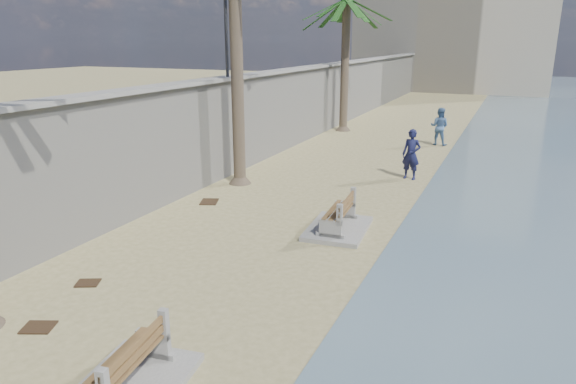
% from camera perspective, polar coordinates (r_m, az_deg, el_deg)
% --- Properties ---
extents(seawall, '(0.45, 70.00, 3.50)m').
position_cam_1_polar(seawall, '(26.43, 2.17, 9.76)').
color(seawall, gray).
rests_on(seawall, ground_plane).
extents(wall_cap, '(0.80, 70.00, 0.12)m').
position_cam_1_polar(wall_cap, '(26.27, 2.22, 13.66)').
color(wall_cap, gray).
rests_on(wall_cap, seawall).
extents(end_building, '(18.00, 12.00, 14.00)m').
position_cam_1_polar(end_building, '(56.77, 18.25, 17.97)').
color(end_building, '#B7AA93').
rests_on(end_building, ground_plane).
extents(bench_near, '(1.72, 2.29, 0.88)m').
position_cam_1_polar(bench_near, '(8.08, -17.61, -18.36)').
color(bench_near, gray).
rests_on(bench_near, ground_plane).
extents(bench_far, '(1.67, 2.30, 0.91)m').
position_cam_1_polar(bench_far, '(13.67, 5.60, -2.73)').
color(bench_far, gray).
rests_on(bench_far, ground_plane).
extents(palm_back, '(5.00, 5.00, 7.75)m').
position_cam_1_polar(palm_back, '(28.66, 6.56, 20.23)').
color(palm_back, brown).
rests_on(palm_back, ground_plane).
extents(person_a, '(0.83, 0.63, 2.10)m').
position_cam_1_polar(person_a, '(19.05, 13.56, 4.47)').
color(person_a, '#15173B').
rests_on(person_a, ground_plane).
extents(person_b, '(1.03, 0.84, 1.99)m').
position_cam_1_polar(person_b, '(25.73, 16.48, 7.21)').
color(person_b, '#466591').
rests_on(person_b, ground_plane).
extents(debris_b, '(0.66, 0.60, 0.03)m').
position_cam_1_polar(debris_b, '(10.39, -25.99, -13.36)').
color(debris_b, '#382616').
rests_on(debris_b, ground_plane).
extents(debris_c, '(0.72, 0.79, 0.03)m').
position_cam_1_polar(debris_c, '(16.28, -8.74, -1.07)').
color(debris_c, '#382616').
rests_on(debris_c, ground_plane).
extents(debris_d, '(0.58, 0.54, 0.03)m').
position_cam_1_polar(debris_d, '(11.68, -21.35, -9.40)').
color(debris_d, '#382616').
rests_on(debris_d, ground_plane).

